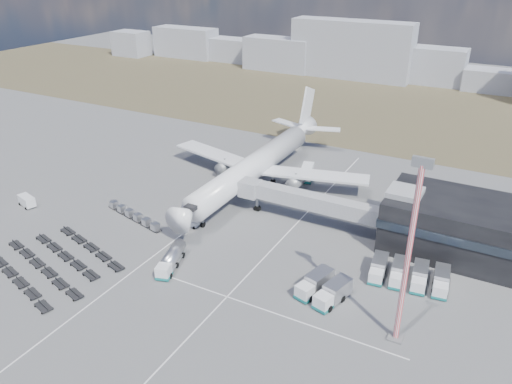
% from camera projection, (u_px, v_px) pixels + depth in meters
% --- Properties ---
extents(ground, '(420.00, 420.00, 0.00)m').
position_uv_depth(ground, '(176.00, 248.00, 93.15)').
color(ground, '#565659').
rests_on(ground, ground).
extents(grass_strip, '(420.00, 90.00, 0.01)m').
position_uv_depth(grass_strip, '(359.00, 105.00, 180.37)').
color(grass_strip, brown).
rests_on(grass_strip, ground).
extents(lane_markings, '(47.12, 110.00, 0.01)m').
position_uv_depth(lane_markings, '(229.00, 254.00, 91.35)').
color(lane_markings, silver).
rests_on(lane_markings, ground).
extents(terminal, '(30.40, 16.40, 11.00)m').
position_uv_depth(terminal, '(470.00, 228.00, 89.44)').
color(terminal, black).
rests_on(terminal, ground).
extents(jet_bridge, '(30.30, 3.80, 7.05)m').
position_uv_depth(jet_bridge, '(299.00, 199.00, 100.35)').
color(jet_bridge, '#939399').
rests_on(jet_bridge, ground).
extents(airliner, '(51.59, 64.53, 17.62)m').
position_uv_depth(airliner, '(258.00, 164.00, 116.52)').
color(airliner, white).
rests_on(airliner, ground).
extents(skyline, '(292.78, 27.11, 24.08)m').
position_uv_depth(skyline, '(399.00, 61.00, 208.34)').
color(skyline, '#9A9CA8').
rests_on(skyline, ground).
extents(fuel_tanker, '(5.01, 9.76, 3.06)m').
position_uv_depth(fuel_tanker, '(171.00, 259.00, 87.00)').
color(fuel_tanker, white).
rests_on(fuel_tanker, ground).
extents(pushback_tug, '(3.10, 2.03, 1.34)m').
position_uv_depth(pushback_tug, '(191.00, 224.00, 100.11)').
color(pushback_tug, white).
rests_on(pushback_tug, ground).
extents(utility_van, '(4.86, 3.12, 2.38)m').
position_uv_depth(utility_van, '(27.00, 201.00, 108.00)').
color(utility_van, white).
rests_on(utility_van, ground).
extents(catering_truck, '(4.45, 7.22, 3.09)m').
position_uv_depth(catering_truck, '(307.00, 173.00, 120.77)').
color(catering_truck, white).
rests_on(catering_truck, ground).
extents(service_trucks_near, '(7.96, 8.81, 2.99)m').
position_uv_depth(service_trucks_near, '(324.00, 288.00, 79.29)').
color(service_trucks_near, white).
rests_on(service_trucks_near, ground).
extents(service_trucks_far, '(13.23, 8.32, 2.78)m').
position_uv_depth(service_trucks_far, '(409.00, 275.00, 82.89)').
color(service_trucks_far, white).
rests_on(service_trucks_far, ground).
extents(uld_row, '(16.55, 5.39, 1.52)m').
position_uv_depth(uld_row, '(134.00, 215.00, 102.82)').
color(uld_row, black).
rests_on(uld_row, ground).
extents(baggage_dollies, '(27.32, 21.32, 0.79)m').
position_uv_depth(baggage_dollies, '(52.00, 261.00, 88.39)').
color(baggage_dollies, black).
rests_on(baggage_dollies, ground).
extents(floodlight_mast, '(2.60, 2.15, 27.84)m').
position_uv_depth(floodlight_mast, '(408.00, 256.00, 65.32)').
color(floodlight_mast, red).
rests_on(floodlight_mast, ground).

